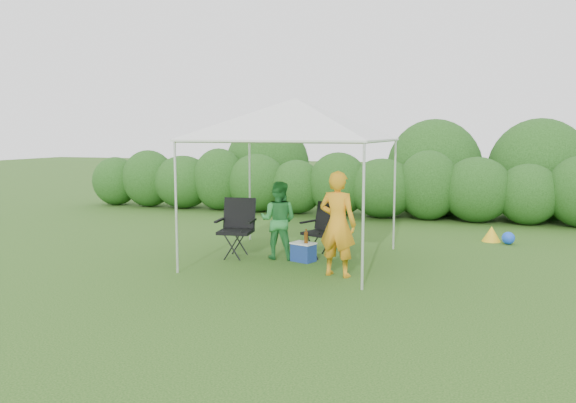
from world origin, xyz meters
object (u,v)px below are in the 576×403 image
(chair_right, at_px, (324,226))
(woman, at_px, (278,220))
(canopy, at_px, (296,120))
(cooler, at_px, (303,252))
(man, at_px, (338,224))
(chair_left, at_px, (237,224))

(chair_right, distance_m, woman, 0.85)
(canopy, bearing_deg, cooler, -19.35)
(woman, bearing_deg, canopy, 173.10)
(canopy, relative_size, chair_right, 3.16)
(man, relative_size, woman, 1.20)
(chair_left, bearing_deg, man, -29.06)
(chair_right, xyz_separation_m, chair_left, (-1.49, -0.50, 0.04))
(chair_left, relative_size, woman, 0.76)
(chair_right, bearing_deg, cooler, -89.86)
(canopy, bearing_deg, chair_right, 50.25)
(chair_right, height_order, woman, woman)
(woman, bearing_deg, man, 142.77)
(woman, bearing_deg, chair_right, -151.46)
(chair_right, relative_size, cooler, 2.08)
(man, xyz_separation_m, cooler, (-0.80, 0.79, -0.66))
(canopy, distance_m, man, 2.08)
(canopy, relative_size, woman, 2.24)
(man, bearing_deg, cooler, -34.42)
(woman, relative_size, cooler, 2.94)
(woman, xyz_separation_m, cooler, (0.49, -0.08, -0.52))
(chair_right, bearing_deg, man, -42.93)
(chair_left, height_order, man, man)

